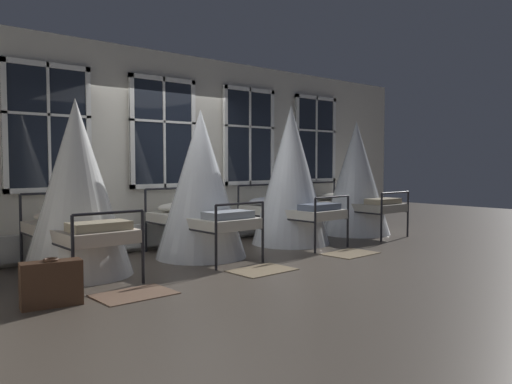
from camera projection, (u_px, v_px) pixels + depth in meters
The scene contains 11 objects.
ground at pixel (209, 258), 7.47m from camera, with size 22.55×22.55×0.00m, color brown.
back_wall_with_windows at pixel (160, 150), 8.35m from camera, with size 12.28×0.10×3.15m, color beige.
window_bank at pixel (165, 179), 8.28m from camera, with size 8.45×0.10×2.66m.
cot_second at pixel (77, 190), 6.30m from camera, with size 1.33×1.86×2.16m.
cot_third at pixel (201, 186), 7.53m from camera, with size 1.33×1.84×2.15m.
cot_fourth at pixel (291, 177), 8.78m from camera, with size 1.33×1.84×2.34m.
cot_fifth at pixel (356, 180), 9.99m from camera, with size 1.33×1.85×2.16m.
rug_second at pixel (134, 294), 5.42m from camera, with size 0.80×0.56×0.01m, color brown.
rug_third at pixel (262, 270), 6.63m from camera, with size 0.80×0.56×0.01m, color #8E7A5B.
rug_fourth at pixel (350, 253), 7.84m from camera, with size 0.80×0.56×0.01m, color #8E7A5B.
suitcase_dark at pixel (51, 283), 4.98m from camera, with size 0.59×0.31×0.47m.
Camera 1 is at (-4.44, -5.96, 1.39)m, focal length 36.41 mm.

